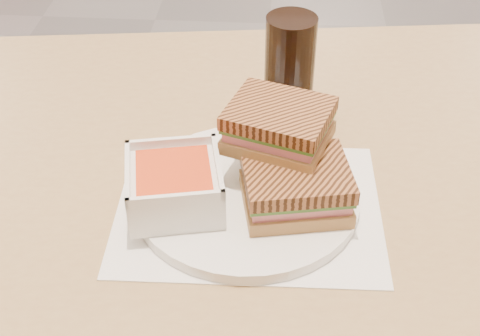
# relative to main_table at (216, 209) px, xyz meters

# --- Properties ---
(main_table) EXTENTS (1.28, 0.85, 0.75)m
(main_table) POSITION_rel_main_table_xyz_m (0.00, 0.00, 0.00)
(main_table) COLOR #A28453
(main_table) RESTS_ON ground
(tray_liner) EXTENTS (0.33, 0.26, 0.00)m
(tray_liner) POSITION_rel_main_table_xyz_m (0.06, -0.12, 0.11)
(tray_liner) COLOR white
(tray_liner) RESTS_ON main_table
(plate) EXTENTS (0.28, 0.28, 0.02)m
(plate) POSITION_rel_main_table_xyz_m (0.05, -0.11, 0.12)
(plate) COLOR white
(plate) RESTS_ON tray_liner
(soup_bowl) EXTENTS (0.13, 0.13, 0.06)m
(soup_bowl) POSITION_rel_main_table_xyz_m (-0.03, -0.13, 0.16)
(soup_bowl) COLOR white
(soup_bowl) RESTS_ON plate
(panini_lower) EXTENTS (0.14, 0.12, 0.06)m
(panini_lower) POSITION_rel_main_table_xyz_m (0.11, -0.13, 0.16)
(panini_lower) COLOR #A67142
(panini_lower) RESTS_ON plate
(panini_upper) EXTENTS (0.14, 0.13, 0.05)m
(panini_upper) POSITION_rel_main_table_xyz_m (0.09, -0.07, 0.21)
(panini_upper) COLOR #A67142
(panini_upper) RESTS_ON panini_lower
(cola_glass) EXTENTS (0.07, 0.07, 0.15)m
(cola_glass) POSITION_rel_main_table_xyz_m (0.10, 0.10, 0.19)
(cola_glass) COLOR black
(cola_glass) RESTS_ON main_table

